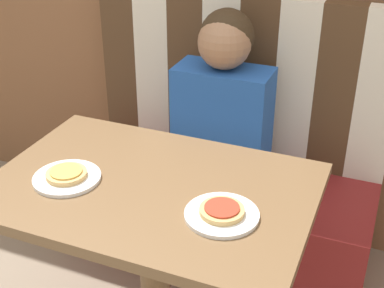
{
  "coord_description": "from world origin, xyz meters",
  "views": [
    {
      "loc": [
        0.63,
        -1.21,
        1.65
      ],
      "look_at": [
        0.0,
        0.33,
        0.74
      ],
      "focal_mm": 50.0,
      "sensor_mm": 36.0,
      "label": 1
    }
  ],
  "objects_px": {
    "person": "(223,97)",
    "pizza_left": "(66,174)",
    "pizza_right": "(222,210)",
    "plate_right": "(222,215)",
    "plate_left": "(67,178)"
  },
  "relations": [
    {
      "from": "person",
      "to": "pizza_left",
      "type": "distance_m",
      "value": 0.78
    },
    {
      "from": "person",
      "to": "pizza_right",
      "type": "distance_m",
      "value": 0.78
    },
    {
      "from": "person",
      "to": "pizza_left",
      "type": "relative_size",
      "value": 5.71
    },
    {
      "from": "plate_right",
      "to": "pizza_right",
      "type": "bearing_deg",
      "value": 90.0
    },
    {
      "from": "pizza_left",
      "to": "pizza_right",
      "type": "distance_m",
      "value": 0.5
    },
    {
      "from": "person",
      "to": "plate_left",
      "type": "distance_m",
      "value": 0.78
    },
    {
      "from": "pizza_left",
      "to": "pizza_right",
      "type": "height_order",
      "value": "same"
    },
    {
      "from": "plate_left",
      "to": "plate_right",
      "type": "distance_m",
      "value": 0.5
    },
    {
      "from": "plate_left",
      "to": "plate_right",
      "type": "height_order",
      "value": "same"
    },
    {
      "from": "person",
      "to": "plate_right",
      "type": "relative_size",
      "value": 3.44
    },
    {
      "from": "pizza_right",
      "to": "pizza_left",
      "type": "bearing_deg",
      "value": 180.0
    },
    {
      "from": "person",
      "to": "plate_right",
      "type": "height_order",
      "value": "person"
    },
    {
      "from": "person",
      "to": "pizza_left",
      "type": "bearing_deg",
      "value": -108.96
    },
    {
      "from": "person",
      "to": "pizza_left",
      "type": "height_order",
      "value": "person"
    },
    {
      "from": "person",
      "to": "pizza_left",
      "type": "xyz_separation_m",
      "value": [
        -0.25,
        -0.73,
        0.0
      ]
    }
  ]
}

